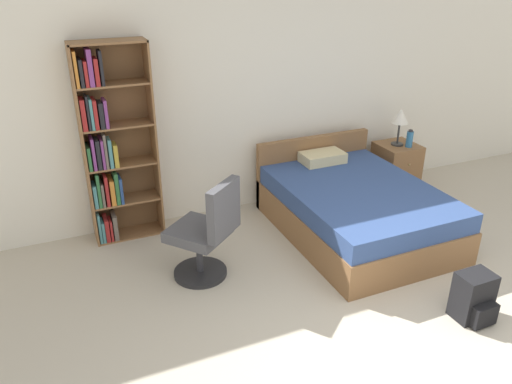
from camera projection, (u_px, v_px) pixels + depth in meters
name	position (u px, v px, depth m)	size (l,w,h in m)	color
wall_back	(254.00, 97.00, 5.60)	(9.00, 0.06, 2.60)	silver
bookshelf	(110.00, 147.00, 4.96)	(0.71, 0.29, 2.03)	brown
bed	(353.00, 207.00, 5.36)	(1.46, 2.01, 0.81)	brown
office_chair	(207.00, 234.00, 4.49)	(0.71, 0.72, 0.99)	#232326
nightstand	(396.00, 167.00, 6.35)	(0.48, 0.49, 0.61)	brown
table_lamp	(400.00, 118.00, 6.06)	(0.20, 0.20, 0.46)	#333333
water_bottle	(410.00, 139.00, 6.10)	(0.08, 0.08, 0.22)	teal
backpack_black	(474.00, 298.00, 4.08)	(0.29, 0.29, 0.41)	black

